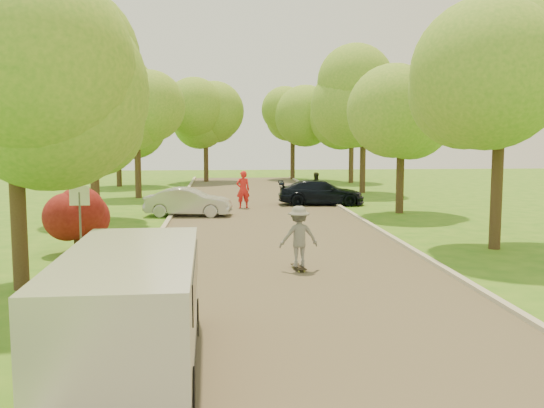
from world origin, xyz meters
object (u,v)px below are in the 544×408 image
object	(u,v)px
street_sign	(80,208)
person_striped	(243,190)
silver_sedan	(188,202)
longboard	(299,267)
person_olive	(315,187)
dark_sedan	(321,193)
skateboarder	(299,236)
minivan	(131,309)

from	to	relation	value
street_sign	person_striped	world-z (taller)	street_sign
silver_sedan	person_striped	bearing A→B (deg)	-35.63
longboard	person_olive	bearing A→B (deg)	-108.76
dark_sedan	person_striped	world-z (taller)	person_striped
dark_sedan	street_sign	bearing A→B (deg)	149.66
skateboarder	person_striped	size ratio (longest dim) A/B	0.88
minivan	skateboarder	size ratio (longest dim) A/B	3.08
minivan	silver_sedan	world-z (taller)	minivan
minivan	person_striped	size ratio (longest dim) A/B	2.70
silver_sedan	longboard	bearing A→B (deg)	-155.17
minivan	longboard	bearing A→B (deg)	61.73
silver_sedan	skateboarder	world-z (taller)	skateboarder
street_sign	dark_sedan	xyz separation A→B (m)	(9.10, 13.55, -0.92)
silver_sedan	longboard	distance (m)	11.82
street_sign	skateboarder	xyz separation A→B (m)	(6.01, -1.56, -0.65)
person_olive	longboard	bearing A→B (deg)	78.31
minivan	skateboarder	xyz separation A→B (m)	(3.41, 6.69, -0.06)
dark_sedan	longboard	size ratio (longest dim) A/B	5.17
longboard	person_olive	size ratio (longest dim) A/B	0.54
longboard	minivan	bearing A→B (deg)	54.58
minivan	person_olive	xyz separation A→B (m)	(6.49, 23.57, -0.18)
dark_sedan	person_olive	bearing A→B (deg)	3.84
silver_sedan	person_olive	distance (m)	8.65
street_sign	silver_sedan	distance (m)	10.08
street_sign	longboard	world-z (taller)	street_sign
minivan	person_striped	bearing A→B (deg)	82.01
street_sign	dark_sedan	size ratio (longest dim) A/B	0.49
street_sign	longboard	xyz separation A→B (m)	(6.01, -1.56, -1.47)
skateboarder	person_olive	bearing A→B (deg)	-108.76
dark_sedan	person_striped	size ratio (longest dim) A/B	2.39
silver_sedan	dark_sedan	world-z (taller)	dark_sedan
minivan	dark_sedan	bearing A→B (deg)	72.13
person_striped	dark_sedan	bearing A→B (deg)	-174.61
skateboarder	person_olive	distance (m)	17.16
silver_sedan	minivan	bearing A→B (deg)	-172.14
minivan	dark_sedan	size ratio (longest dim) A/B	1.13
street_sign	minivan	xyz separation A→B (m)	(2.60, -8.25, -0.59)
minivan	person_olive	distance (m)	24.45
person_olive	minivan	bearing A→B (deg)	73.26
skateboarder	minivan	bearing A→B (deg)	54.58
skateboarder	silver_sedan	bearing A→B (deg)	-81.13
minivan	dark_sedan	xyz separation A→B (m)	(6.50, 21.80, -0.33)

